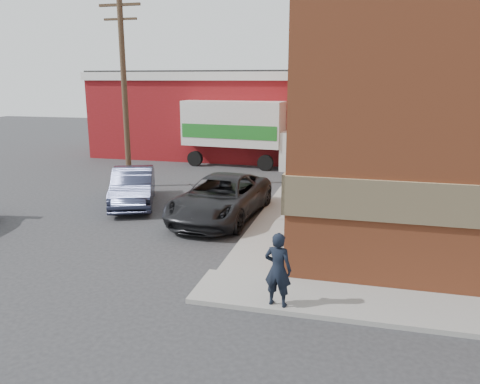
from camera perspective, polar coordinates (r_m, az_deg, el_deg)
The scene contains 8 objects.
ground at distance 12.66m, azimuth -1.56°, elevation -10.11°, with size 90.00×90.00×0.00m, color #28282B.
sidewalk_west at distance 20.92m, azimuth 6.81°, elevation -0.39°, with size 1.80×18.00×0.12m, color gray.
warehouse at distance 32.55m, azimuth -2.11°, elevation 9.61°, with size 16.30×8.30×5.60m.
utility_pole at distance 22.81m, azimuth -13.94°, elevation 12.37°, with size 2.00×0.26×9.00m.
man at distance 10.56m, azimuth 4.64°, elevation -9.38°, with size 0.63×0.41×1.72m, color black.
sedan at distance 19.79m, azimuth -12.90°, elevation 0.63°, with size 1.61×4.62×1.52m, color #292E45.
suv_a at distance 17.40m, azimuth -2.34°, elevation -0.69°, with size 2.64×5.72×1.59m, color black.
box_truck at distance 27.76m, azimuth 0.86°, elevation 7.68°, with size 7.95×2.98×3.84m.
Camera 1 is at (3.21, -11.14, 5.10)m, focal length 35.00 mm.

